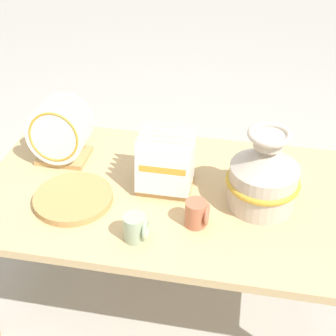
{
  "coord_description": "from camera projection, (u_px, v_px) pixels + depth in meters",
  "views": [
    {
      "loc": [
        0.26,
        -1.39,
        1.74
      ],
      "look_at": [
        0.0,
        0.0,
        0.71
      ],
      "focal_mm": 50.0,
      "sensor_mm": 36.0,
      "label": 1
    }
  ],
  "objects": [
    {
      "name": "ceramic_vase",
      "position": [
        264.0,
        175.0,
        1.67
      ],
      "size": [
        0.27,
        0.27,
        0.31
      ],
      "color": "beige",
      "rests_on": "display_table"
    },
    {
      "name": "mug_sage_glaze",
      "position": [
        136.0,
        228.0,
        1.57
      ],
      "size": [
        0.08,
        0.08,
        0.1
      ],
      "color": "#9EB28E",
      "rests_on": "display_table"
    },
    {
      "name": "fruit_bowl",
      "position": [
        282.0,
        169.0,
        1.88
      ],
      "size": [
        0.14,
        0.14,
        0.08
      ],
      "color": "white",
      "rests_on": "display_table"
    },
    {
      "name": "dish_rack_square_plates",
      "position": [
        166.0,
        168.0,
        1.78
      ],
      "size": [
        0.21,
        0.18,
        0.23
      ],
      "color": "tan",
      "rests_on": "display_table"
    },
    {
      "name": "display_table",
      "position": [
        168.0,
        203.0,
        1.85
      ],
      "size": [
        1.46,
        0.82,
        0.6
      ],
      "color": "tan",
      "rests_on": "ground_plane"
    },
    {
      "name": "dish_rack_round_plates",
      "position": [
        60.0,
        138.0,
        1.92
      ],
      "size": [
        0.24,
        0.19,
        0.27
      ],
      "color": "tan",
      "rests_on": "display_table"
    },
    {
      "name": "ground_plane",
      "position": [
        168.0,
        292.0,
        2.17
      ],
      "size": [
        14.0,
        14.0,
        0.0
      ],
      "primitive_type": "plane",
      "color": "#B2ADA3"
    },
    {
      "name": "wicker_charger_stack",
      "position": [
        73.0,
        198.0,
        1.76
      ],
      "size": [
        0.3,
        0.3,
        0.03
      ],
      "color": "tan",
      "rests_on": "display_table"
    },
    {
      "name": "mug_terracotta_glaze",
      "position": [
        197.0,
        214.0,
        1.63
      ],
      "size": [
        0.08,
        0.08,
        0.1
      ],
      "color": "#B76647",
      "rests_on": "display_table"
    }
  ]
}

